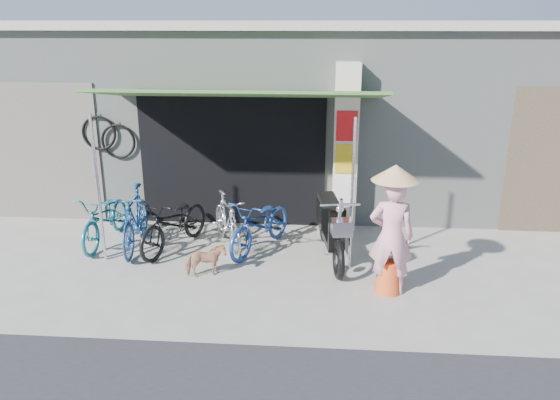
# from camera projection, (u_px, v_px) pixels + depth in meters

# --- Properties ---
(ground) EXTENTS (80.00, 80.00, 0.00)m
(ground) POSITION_uv_depth(u_px,v_px,m) (289.00, 288.00, 7.85)
(ground) COLOR #A09990
(ground) RESTS_ON ground
(bicycle_shop) EXTENTS (12.30, 5.30, 3.66)m
(bicycle_shop) POSITION_uv_depth(u_px,v_px,m) (303.00, 107.00, 12.10)
(bicycle_shop) COLOR gray
(bicycle_shop) RESTS_ON ground
(shop_pillar) EXTENTS (0.42, 0.44, 3.00)m
(shop_pillar) POSITION_uv_depth(u_px,v_px,m) (345.00, 149.00, 9.64)
(shop_pillar) COLOR beige
(shop_pillar) RESTS_ON ground
(awning) EXTENTS (4.60, 1.88, 2.72)m
(awning) POSITION_uv_depth(u_px,v_px,m) (239.00, 96.00, 8.67)
(awning) COLOR #3A612B
(awning) RESTS_ON ground
(neighbour_left) EXTENTS (2.60, 0.06, 2.60)m
(neighbour_left) POSITION_uv_depth(u_px,v_px,m) (33.00, 152.00, 10.26)
(neighbour_left) COLOR #6B665B
(neighbour_left) RESTS_ON ground
(bike_teal) EXTENTS (0.68, 1.76, 0.91)m
(bike_teal) POSITION_uv_depth(u_px,v_px,m) (106.00, 218.00, 9.31)
(bike_teal) COLOR #1A6878
(bike_teal) RESTS_ON ground
(bike_blue) EXTENTS (0.67, 1.78, 1.05)m
(bike_blue) POSITION_uv_depth(u_px,v_px,m) (135.00, 219.00, 9.06)
(bike_blue) COLOR navy
(bike_blue) RESTS_ON ground
(bike_black) EXTENTS (1.22, 1.88, 0.93)m
(bike_black) POSITION_uv_depth(u_px,v_px,m) (175.00, 223.00, 9.06)
(bike_black) COLOR black
(bike_black) RESTS_ON ground
(bike_silver) EXTENTS (1.05, 1.59, 0.93)m
(bike_silver) POSITION_uv_depth(u_px,v_px,m) (227.00, 221.00, 9.14)
(bike_silver) COLOR silver
(bike_silver) RESTS_ON ground
(bike_navy) EXTENTS (1.31, 1.84, 0.92)m
(bike_navy) POSITION_uv_depth(u_px,v_px,m) (261.00, 224.00, 9.02)
(bike_navy) COLOR navy
(bike_navy) RESTS_ON ground
(street_dog) EXTENTS (0.66, 0.48, 0.51)m
(street_dog) POSITION_uv_depth(u_px,v_px,m) (206.00, 261.00, 8.13)
(street_dog) COLOR tan
(street_dog) RESTS_ON ground
(moped) EXTENTS (0.64, 2.05, 1.17)m
(moped) POSITION_uv_depth(u_px,v_px,m) (331.00, 226.00, 8.72)
(moped) COLOR black
(moped) RESTS_ON ground
(nun) EXTENTS (0.65, 0.64, 1.86)m
(nun) POSITION_uv_depth(u_px,v_px,m) (392.00, 232.00, 7.47)
(nun) COLOR pink
(nun) RESTS_ON ground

